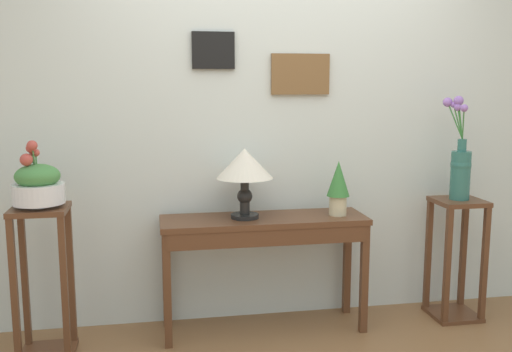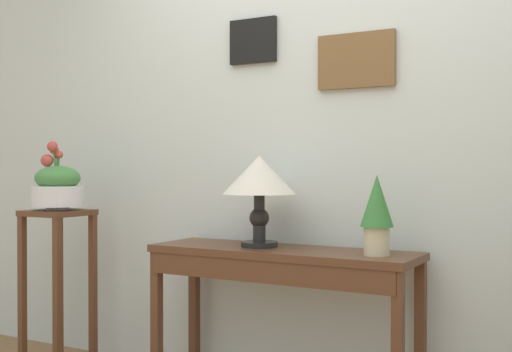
{
  "view_description": "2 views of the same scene",
  "coord_description": "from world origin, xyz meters",
  "px_view_note": "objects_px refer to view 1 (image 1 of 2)",
  "views": [
    {
      "loc": [
        -0.8,
        -2.34,
        1.55
      ],
      "look_at": [
        -0.17,
        1.14,
        0.98
      ],
      "focal_mm": 40.26,
      "sensor_mm": 36.0,
      "label": 1
    },
    {
      "loc": [
        1.29,
        -1.67,
        1.11
      ],
      "look_at": [
        -0.33,
        1.17,
        1.07
      ],
      "focal_mm": 46.74,
      "sensor_mm": 36.0,
      "label": 2
    }
  ],
  "objects_px": {
    "pedestal_stand_left": "(44,283)",
    "planter_bowl_wide_left": "(38,184)",
    "console_table": "(265,235)",
    "table_lamp": "(245,167)",
    "pedestal_stand_right": "(456,259)",
    "potted_plant_on_console": "(338,185)",
    "flower_vase_tall_right": "(460,165)"
  },
  "relations": [
    {
      "from": "potted_plant_on_console",
      "to": "pedestal_stand_right",
      "type": "distance_m",
      "value": 0.98
    },
    {
      "from": "console_table",
      "to": "pedestal_stand_right",
      "type": "bearing_deg",
      "value": -0.28
    },
    {
      "from": "console_table",
      "to": "pedestal_stand_right",
      "type": "relative_size",
      "value": 1.58
    },
    {
      "from": "table_lamp",
      "to": "pedestal_stand_right",
      "type": "height_order",
      "value": "table_lamp"
    },
    {
      "from": "table_lamp",
      "to": "console_table",
      "type": "bearing_deg",
      "value": -11.18
    },
    {
      "from": "pedestal_stand_right",
      "to": "flower_vase_tall_right",
      "type": "relative_size",
      "value": 1.2
    },
    {
      "from": "table_lamp",
      "to": "pedestal_stand_right",
      "type": "relative_size",
      "value": 0.54
    },
    {
      "from": "console_table",
      "to": "planter_bowl_wide_left",
      "type": "height_order",
      "value": "planter_bowl_wide_left"
    },
    {
      "from": "planter_bowl_wide_left",
      "to": "flower_vase_tall_right",
      "type": "bearing_deg",
      "value": 2.58
    },
    {
      "from": "pedestal_stand_right",
      "to": "planter_bowl_wide_left",
      "type": "bearing_deg",
      "value": -177.48
    },
    {
      "from": "console_table",
      "to": "potted_plant_on_console",
      "type": "bearing_deg",
      "value": -0.12
    },
    {
      "from": "console_table",
      "to": "table_lamp",
      "type": "bearing_deg",
      "value": 168.82
    },
    {
      "from": "console_table",
      "to": "table_lamp",
      "type": "distance_m",
      "value": 0.44
    },
    {
      "from": "console_table",
      "to": "table_lamp",
      "type": "height_order",
      "value": "table_lamp"
    },
    {
      "from": "potted_plant_on_console",
      "to": "pedestal_stand_left",
      "type": "distance_m",
      "value": 1.83
    },
    {
      "from": "flower_vase_tall_right",
      "to": "planter_bowl_wide_left",
      "type": "bearing_deg",
      "value": -177.42
    },
    {
      "from": "potted_plant_on_console",
      "to": "pedestal_stand_right",
      "type": "bearing_deg",
      "value": -0.37
    },
    {
      "from": "table_lamp",
      "to": "planter_bowl_wide_left",
      "type": "xyz_separation_m",
      "value": [
        -1.18,
        -0.14,
        -0.04
      ]
    },
    {
      "from": "console_table",
      "to": "pedestal_stand_left",
      "type": "xyz_separation_m",
      "value": [
        -1.29,
        -0.12,
        -0.19
      ]
    },
    {
      "from": "console_table",
      "to": "flower_vase_tall_right",
      "type": "relative_size",
      "value": 1.91
    },
    {
      "from": "pedestal_stand_left",
      "to": "pedestal_stand_right",
      "type": "height_order",
      "value": "pedestal_stand_left"
    },
    {
      "from": "pedestal_stand_left",
      "to": "console_table",
      "type": "bearing_deg",
      "value": 5.27
    },
    {
      "from": "planter_bowl_wide_left",
      "to": "pedestal_stand_right",
      "type": "distance_m",
      "value": 2.66
    },
    {
      "from": "pedestal_stand_right",
      "to": "flower_vase_tall_right",
      "type": "height_order",
      "value": "flower_vase_tall_right"
    },
    {
      "from": "planter_bowl_wide_left",
      "to": "flower_vase_tall_right",
      "type": "xyz_separation_m",
      "value": [
        2.59,
        0.12,
        0.03
      ]
    },
    {
      "from": "table_lamp",
      "to": "potted_plant_on_console",
      "type": "xyz_separation_m",
      "value": [
        0.59,
        -0.02,
        -0.13
      ]
    },
    {
      "from": "planter_bowl_wide_left",
      "to": "pedestal_stand_right",
      "type": "bearing_deg",
      "value": 2.52
    },
    {
      "from": "pedestal_stand_left",
      "to": "pedestal_stand_right",
      "type": "distance_m",
      "value": 2.59
    },
    {
      "from": "console_table",
      "to": "pedestal_stand_right",
      "type": "height_order",
      "value": "pedestal_stand_right"
    },
    {
      "from": "table_lamp",
      "to": "pedestal_stand_left",
      "type": "distance_m",
      "value": 1.33
    },
    {
      "from": "pedestal_stand_left",
      "to": "planter_bowl_wide_left",
      "type": "xyz_separation_m",
      "value": [
        -0.0,
        -0.0,
        0.57
      ]
    },
    {
      "from": "pedestal_stand_right",
      "to": "table_lamp",
      "type": "bearing_deg",
      "value": 178.79
    }
  ]
}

